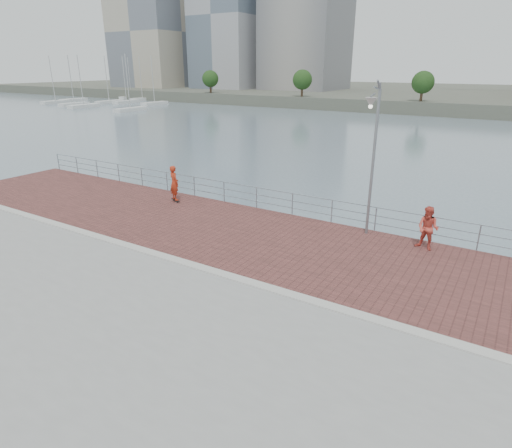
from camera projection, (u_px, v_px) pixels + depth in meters
The scene contains 11 objects.
water at pixel (227, 325), 15.63m from camera, with size 400.00×400.00×0.00m, color slate.
seawall at pixel (116, 383), 11.31m from camera, with size 40.00×24.00×2.00m, color gray.
brick_lane at pixel (276, 242), 17.79m from camera, with size 40.00×6.80×0.02m, color brown.
curb at pixel (226, 275), 14.92m from camera, with size 40.00×0.40×0.06m, color #B7B5AD.
far_shore at pixel (498, 96), 112.60m from camera, with size 320.00×95.00×2.50m, color #4C5142.
guardrail at pixel (312, 205), 20.26m from camera, with size 39.06×0.06×1.13m.
street_lamp at pixel (372, 135), 16.81m from camera, with size 0.44×1.29×6.10m.
skateboard at pixel (175, 200), 23.02m from camera, with size 0.74×0.47×0.08m.
skateboarder at pixel (174, 183), 22.69m from camera, with size 0.68×0.45×1.86m, color #B32F17.
bystander at pixel (428, 228), 16.76m from camera, with size 0.85×0.67×1.76m, color #D64E3E.
marina at pixel (109, 102), 105.20m from camera, with size 34.45×32.48×11.06m.
Camera 1 is at (7.97, -10.78, 6.90)m, focal length 30.00 mm.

